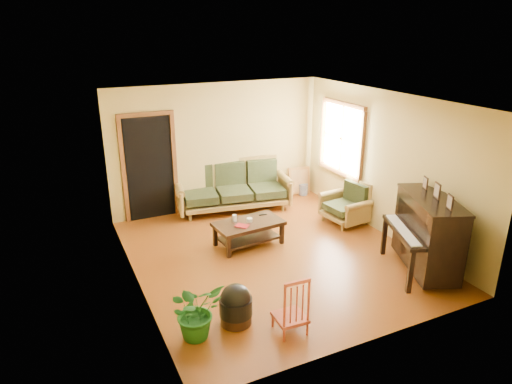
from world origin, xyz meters
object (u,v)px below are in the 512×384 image
footstool (236,309)px  piano (428,236)px  ceramic_crock (303,189)px  potted_plant (196,311)px  sofa (233,187)px  red_chair (290,303)px  armchair (345,203)px  coffee_table (249,233)px

footstool → piano: bearing=-0.8°
ceramic_crock → potted_plant: bearing=-135.1°
sofa → potted_plant: sofa is taller
sofa → footstool: (-1.49, -3.61, -0.30)m
sofa → red_chair: size_ratio=2.88×
armchair → potted_plant: armchair is taller
piano → footstool: piano is taller
piano → ceramic_crock: bearing=111.6°
coffee_table → footstool: size_ratio=2.73×
footstool → coffee_table: bearing=61.3°
piano → coffee_table: bearing=158.7°
red_chair → ceramic_crock: red_chair is taller
red_chair → ceramic_crock: (2.71, 4.20, -0.28)m
piano → potted_plant: 3.74m
footstool → ceramic_crock: size_ratio=1.68×
piano → red_chair: (-2.64, -0.41, -0.21)m
sofa → piano: bearing=-55.4°
piano → footstool: 3.22m
sofa → coffee_table: bearing=-94.2°
ceramic_crock → coffee_table: bearing=-141.0°
piano → red_chair: 2.68m
armchair → piano: piano is taller
sofa → potted_plant: bearing=-109.5°
coffee_table → piano: (2.10, -2.03, 0.40)m
red_chair → ceramic_crock: size_ratio=3.15×
armchair → footstool: size_ratio=1.90×
armchair → ceramic_crock: size_ratio=3.20×
coffee_table → piano: size_ratio=0.85×
red_chair → ceramic_crock: bearing=59.3°
sofa → footstool: 3.92m
sofa → potted_plant: size_ratio=3.19×
armchair → potted_plant: size_ratio=1.13×
ceramic_crock → potted_plant: potted_plant is taller
sofa → red_chair: (-0.94, -4.06, -0.10)m
piano → armchair: bearing=113.2°
potted_plant → armchair: bearing=29.4°
sofa → ceramic_crock: (1.78, 0.14, -0.37)m
sofa → piano: (1.70, -3.65, 0.11)m
sofa → red_chair: 4.17m
red_chair → potted_plant: size_ratio=1.11×
sofa → red_chair: bearing=-93.4°
coffee_table → footstool: bearing=-118.7°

